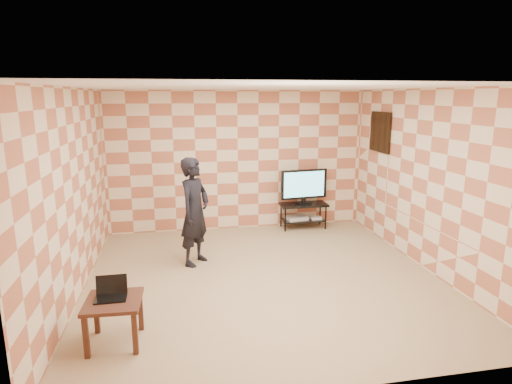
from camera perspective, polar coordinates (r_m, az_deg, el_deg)
floor at (r=6.34m, az=1.03°, el=-11.38°), size 5.00×5.00×0.00m
wall_back at (r=8.35m, az=-2.44°, el=4.15°), size 5.00×0.02×2.70m
wall_front at (r=3.60m, az=9.31°, el=-7.53°), size 5.00×0.02×2.70m
wall_left at (r=5.95m, az=-23.21°, el=-0.35°), size 0.02×5.00×2.70m
wall_right at (r=6.88m, az=21.94°, el=1.40°), size 0.02×5.00×2.70m
ceiling at (r=5.79m, az=1.14°, el=13.81°), size 5.00×5.00×0.02m
wall_art at (r=8.12m, az=16.24°, el=7.69°), size 0.04×0.72×0.72m
tv_stand at (r=8.57m, az=6.33°, el=-2.43°), size 0.94×0.42×0.50m
tv at (r=8.45m, az=6.41°, el=0.95°), size 0.95×0.21×0.69m
dvd_player at (r=8.60m, az=5.40°, el=-3.45°), size 0.46×0.36×0.07m
game_console at (r=8.67m, az=7.99°, el=-3.44°), size 0.22×0.16×0.05m
side_table at (r=4.89m, az=-18.46°, el=-14.41°), size 0.60×0.60×0.50m
laptop at (r=4.90m, az=-18.74°, el=-12.59°), size 0.32×0.26×0.22m
person at (r=6.67m, az=-8.18°, el=-2.60°), size 0.69×0.73×1.68m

